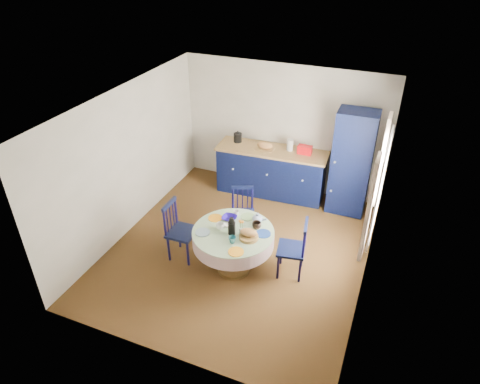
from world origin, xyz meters
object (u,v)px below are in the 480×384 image
object	(u,v)px
chair_far	(243,212)
mug_c	(257,225)
mug_b	(232,240)
cobalt_bowl	(229,218)
dining_table	(234,238)
mug_d	(236,213)
kitchen_counter	(271,171)
chair_right	(294,248)
pantry_cabinet	(352,163)
chair_left	(180,230)
mug_a	(220,226)

from	to	relation	value
chair_far	mug_c	xyz separation A→B (m)	(0.50, -0.68, 0.33)
mug_b	cobalt_bowl	distance (m)	0.56
chair_far	dining_table	bearing A→B (deg)	-99.07
mug_c	mug_d	xyz separation A→B (m)	(-0.41, 0.19, -0.01)
dining_table	kitchen_counter	bearing A→B (deg)	95.06
mug_c	chair_right	bearing A→B (deg)	6.24
dining_table	chair_right	size ratio (longest dim) A/B	1.28
pantry_cabinet	mug_b	bearing A→B (deg)	-115.86
cobalt_bowl	chair_left	bearing A→B (deg)	-161.04
chair_right	mug_b	distance (m)	0.98
mug_a	cobalt_bowl	world-z (taller)	mug_a
pantry_cabinet	chair_far	bearing A→B (deg)	-136.82
mug_b	kitchen_counter	bearing A→B (deg)	96.34
chair_far	mug_b	distance (m)	1.22
dining_table	mug_a	world-z (taller)	dining_table
mug_d	mug_b	bearing A→B (deg)	-72.22
pantry_cabinet	chair_left	size ratio (longest dim) A/B	1.98
dining_table	mug_b	size ratio (longest dim) A/B	11.19
mug_d	mug_a	bearing A→B (deg)	-102.45
mug_b	mug_d	xyz separation A→B (m)	(-0.21, 0.64, -0.01)
chair_far	mug_d	distance (m)	0.60
mug_d	chair_right	bearing A→B (deg)	-7.23
cobalt_bowl	mug_d	bearing A→B (deg)	68.91
mug_a	mug_d	distance (m)	0.42
kitchen_counter	dining_table	world-z (taller)	kitchen_counter
pantry_cabinet	kitchen_counter	bearing A→B (deg)	177.30
kitchen_counter	pantry_cabinet	size ratio (longest dim) A/B	1.10
chair_left	cobalt_bowl	size ratio (longest dim) A/B	4.44
kitchen_counter	chair_left	distance (m)	2.49
kitchen_counter	chair_far	xyz separation A→B (m)	(-0.00, -1.50, -0.03)
dining_table	mug_d	bearing A→B (deg)	107.64
mug_a	mug_c	xyz separation A→B (m)	(0.50, 0.22, 0.00)
pantry_cabinet	chair_right	xyz separation A→B (m)	(-0.43, -2.07, -0.50)
mug_c	mug_a	bearing A→B (deg)	-156.27
mug_b	cobalt_bowl	bearing A→B (deg)	117.57
chair_left	mug_a	xyz separation A→B (m)	(0.71, -0.01, 0.28)
chair_left	mug_b	size ratio (longest dim) A/B	9.11
dining_table	mug_a	distance (m)	0.27
dining_table	mug_b	xyz separation A→B (m)	(0.08, -0.25, 0.17)
pantry_cabinet	mug_c	xyz separation A→B (m)	(-1.01, -2.13, -0.19)
chair_far	chair_right	bearing A→B (deg)	-52.57
mug_a	mug_c	distance (m)	0.54
mug_a	chair_right	bearing A→B (deg)	14.69
kitchen_counter	chair_right	xyz separation A→B (m)	(1.07, -2.12, -0.00)
kitchen_counter	cobalt_bowl	world-z (taller)	kitchen_counter
pantry_cabinet	cobalt_bowl	distance (m)	2.56
chair_right	mug_a	xyz separation A→B (m)	(-1.07, -0.28, 0.30)
dining_table	mug_c	size ratio (longest dim) A/B	8.98
kitchen_counter	chair_right	bearing A→B (deg)	-66.50
kitchen_counter	chair_left	world-z (taller)	kitchen_counter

